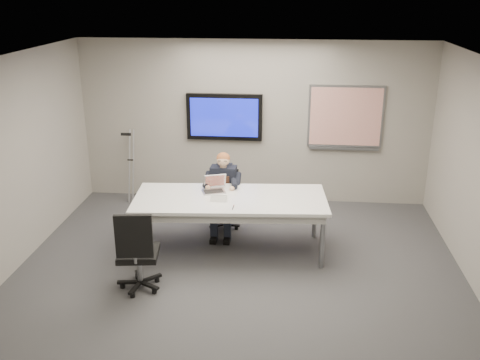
# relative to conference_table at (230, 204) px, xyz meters

# --- Properties ---
(floor) EXTENTS (6.00, 6.00, 0.02)m
(floor) POSITION_rel_conference_table_xyz_m (0.17, -0.95, -0.73)
(floor) COLOR #39393B
(floor) RESTS_ON ground
(ceiling) EXTENTS (6.00, 6.00, 0.02)m
(ceiling) POSITION_rel_conference_table_xyz_m (0.17, -0.95, 2.07)
(ceiling) COLOR silver
(ceiling) RESTS_ON wall_back
(wall_back) EXTENTS (6.00, 0.02, 2.80)m
(wall_back) POSITION_rel_conference_table_xyz_m (0.17, 2.05, 0.67)
(wall_back) COLOR gray
(wall_back) RESTS_ON ground
(wall_front) EXTENTS (6.00, 0.02, 2.80)m
(wall_front) POSITION_rel_conference_table_xyz_m (0.17, -3.95, 0.67)
(wall_front) COLOR gray
(wall_front) RESTS_ON ground
(conference_table) EXTENTS (2.76, 1.31, 0.83)m
(conference_table) POSITION_rel_conference_table_xyz_m (0.00, 0.00, 0.00)
(conference_table) COLOR silver
(conference_table) RESTS_ON ground
(tv_display) EXTENTS (1.30, 0.09, 0.80)m
(tv_display) POSITION_rel_conference_table_xyz_m (-0.33, 2.00, 0.77)
(tv_display) COLOR black
(tv_display) RESTS_ON wall_back
(whiteboard) EXTENTS (1.25, 0.08, 1.10)m
(whiteboard) POSITION_rel_conference_table_xyz_m (1.72, 2.02, 0.80)
(whiteboard) COLOR gray
(whiteboard) RESTS_ON wall_back
(office_chair_far) EXTENTS (0.49, 0.49, 0.93)m
(office_chair_far) POSITION_rel_conference_table_xyz_m (-0.18, 0.78, -0.44)
(office_chair_far) COLOR black
(office_chair_far) RESTS_ON ground
(office_chair_near) EXTENTS (0.59, 0.59, 1.11)m
(office_chair_near) POSITION_rel_conference_table_xyz_m (-1.01, -1.17, -0.39)
(office_chair_near) COLOR black
(office_chair_near) RESTS_ON ground
(seated_person) EXTENTS (0.40, 0.68, 1.27)m
(seated_person) POSITION_rel_conference_table_xyz_m (-0.18, 0.55, -0.22)
(seated_person) COLOR #1C212F
(seated_person) RESTS_ON office_chair_far
(crutch) EXTENTS (0.19, 0.76, 1.38)m
(crutch) POSITION_rel_conference_table_xyz_m (-1.96, 1.80, -0.08)
(crutch) COLOR #B4B6BC
(crutch) RESTS_ON ground
(laptop) EXTENTS (0.38, 0.40, 0.23)m
(laptop) POSITION_rel_conference_table_xyz_m (-0.26, 0.24, 0.15)
(laptop) COLOR silver
(laptop) RESTS_ON conference_table
(name_tent) EXTENTS (0.23, 0.06, 0.09)m
(name_tent) POSITION_rel_conference_table_xyz_m (-0.14, -0.15, 0.14)
(name_tent) COLOR white
(name_tent) RESTS_ON conference_table
(pen) EXTENTS (0.02, 0.15, 0.01)m
(pen) POSITION_rel_conference_table_xyz_m (0.08, -0.35, 0.10)
(pen) COLOR black
(pen) RESTS_ON conference_table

